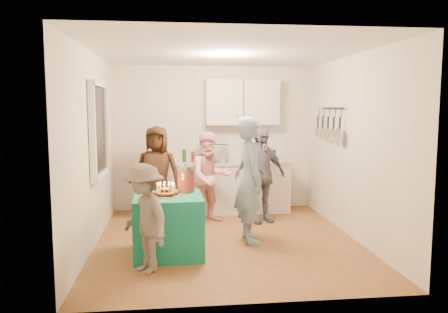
{
  "coord_description": "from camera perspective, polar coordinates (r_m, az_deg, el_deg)",
  "views": [
    {
      "loc": [
        -0.71,
        -5.92,
        1.87
      ],
      "look_at": [
        0.0,
        0.35,
        1.15
      ],
      "focal_mm": 35.0,
      "sensor_mm": 36.0,
      "label": 1
    }
  ],
  "objects": [
    {
      "name": "back_wall",
      "position": [
        7.97,
        -1.33,
        2.41
      ],
      "size": [
        3.6,
        3.6,
        0.0
      ],
      "primitive_type": "plane",
      "color": "silver",
      "rests_on": "floor"
    },
    {
      "name": "woman_back_left",
      "position": [
        7.27,
        -8.74,
        -2.18
      ],
      "size": [
        0.83,
        0.61,
        1.56
      ],
      "primitive_type": "imported",
      "rotation": [
        0.0,
        0.0,
        -0.16
      ],
      "color": "#5A3319",
      "rests_on": "floor"
    },
    {
      "name": "countertop",
      "position": [
        7.74,
        0.35,
        -0.81
      ],
      "size": [
        2.24,
        0.62,
        0.05
      ],
      "primitive_type": "cube",
      "color": "beige",
      "rests_on": "counter"
    },
    {
      "name": "man_birthday",
      "position": [
        6.04,
        3.41,
        -3.04
      ],
      "size": [
        0.47,
        0.67,
        1.74
      ],
      "primitive_type": "imported",
      "rotation": [
        0.0,
        0.0,
        1.66
      ],
      "color": "#7D99B6",
      "rests_on": "floor"
    },
    {
      "name": "child_near_left",
      "position": [
        5.04,
        -10.34,
        -7.95
      ],
      "size": [
        0.83,
        0.92,
        1.24
      ],
      "primitive_type": "imported",
      "rotation": [
        0.0,
        0.0,
        -0.98
      ],
      "color": "#5E554B",
      "rests_on": "floor"
    },
    {
      "name": "donut_cake",
      "position": [
        5.5,
        -7.65,
        -4.23
      ],
      "size": [
        0.38,
        0.38,
        0.18
      ],
      "primitive_type": null,
      "color": "#381C0C",
      "rests_on": "party_table"
    },
    {
      "name": "window_night",
      "position": [
        6.32,
        -16.13,
        3.35
      ],
      "size": [
        0.04,
        1.0,
        1.2
      ],
      "primitive_type": "cube",
      "color": "black",
      "rests_on": "left_wall"
    },
    {
      "name": "ceiling",
      "position": [
        6.01,
        0.38,
        13.48
      ],
      "size": [
        4.0,
        4.0,
        0.0
      ],
      "primitive_type": "plane",
      "color": "white",
      "rests_on": "floor"
    },
    {
      "name": "floor",
      "position": [
        6.25,
        0.37,
        -10.9
      ],
      "size": [
        4.0,
        4.0,
        0.0
      ],
      "primitive_type": "plane",
      "color": "brown",
      "rests_on": "ground"
    },
    {
      "name": "party_table",
      "position": [
        5.64,
        -7.25,
        -8.86
      ],
      "size": [
        0.87,
        0.87,
        0.76
      ],
      "primitive_type": "cube",
      "rotation": [
        0.0,
        0.0,
        0.03
      ],
      "color": "#12785F",
      "rests_on": "floor"
    },
    {
      "name": "left_wall",
      "position": [
        6.05,
        -16.81,
        0.82
      ],
      "size": [
        4.0,
        4.0,
        0.0
      ],
      "primitive_type": "plane",
      "color": "silver",
      "rests_on": "floor"
    },
    {
      "name": "counter",
      "position": [
        7.81,
        0.35,
        -4.12
      ],
      "size": [
        2.2,
        0.58,
        0.86
      ],
      "primitive_type": "cube",
      "color": "white",
      "rests_on": "floor"
    },
    {
      "name": "woman_back_right",
      "position": [
        7.09,
        4.76,
        -2.42
      ],
      "size": [
        0.98,
        0.66,
        1.54
      ],
      "primitive_type": "imported",
      "rotation": [
        0.0,
        0.0,
        0.34
      ],
      "color": "black",
      "rests_on": "floor"
    },
    {
      "name": "woman_back_center",
      "position": [
        7.04,
        -1.85,
        -2.75
      ],
      "size": [
        0.84,
        0.74,
        1.47
      ],
      "primitive_type": "imported",
      "rotation": [
        0.0,
        0.0,
        0.28
      ],
      "color": "pink",
      "rests_on": "floor"
    },
    {
      "name": "right_wall",
      "position": [
        6.46,
        16.45,
        1.18
      ],
      "size": [
        4.0,
        4.0,
        0.0
      ],
      "primitive_type": "plane",
      "color": "silver",
      "rests_on": "floor"
    },
    {
      "name": "upper_cabinet",
      "position": [
        7.87,
        2.41,
        7.08
      ],
      "size": [
        1.3,
        0.3,
        0.8
      ],
      "primitive_type": "cube",
      "color": "white",
      "rests_on": "back_wall"
    },
    {
      "name": "punch_jar",
      "position": [
        5.73,
        -5.0,
        -2.96
      ],
      "size": [
        0.22,
        0.22,
        0.34
      ],
      "primitive_type": "cylinder",
      "color": "red",
      "rests_on": "party_table"
    },
    {
      "name": "microwave",
      "position": [
        7.69,
        -1.47,
        0.43
      ],
      "size": [
        0.56,
        0.4,
        0.29
      ],
      "primitive_type": "imported",
      "rotation": [
        0.0,
        0.0,
        -0.09
      ],
      "color": "white",
      "rests_on": "countertop"
    },
    {
      "name": "pot_rack",
      "position": [
        7.06,
        13.72,
        4.13
      ],
      "size": [
        0.12,
        1.0,
        0.6
      ],
      "primitive_type": "cube",
      "color": "black",
      "rests_on": "right_wall"
    }
  ]
}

